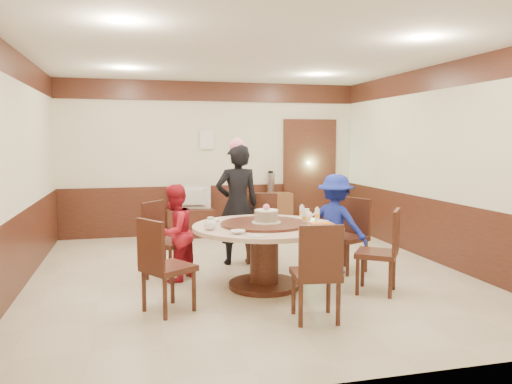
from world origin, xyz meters
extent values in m
plane|color=beige|center=(0.00, 0.00, 0.00)|extent=(6.00, 6.00, 0.00)
plane|color=silver|center=(0.00, 0.00, 2.80)|extent=(6.00, 6.00, 0.00)
cube|color=beige|center=(0.00, 3.00, 1.40)|extent=(5.50, 0.04, 2.80)
cube|color=beige|center=(0.00, -3.00, 1.40)|extent=(5.50, 0.04, 2.80)
cube|color=beige|center=(-2.75, 0.00, 1.40)|extent=(0.04, 6.00, 2.80)
cube|color=beige|center=(2.75, 0.00, 1.40)|extent=(0.04, 6.00, 2.80)
cube|color=#401D14|center=(0.00, 0.00, 0.45)|extent=(5.50, 6.00, 0.90)
cube|color=#401D14|center=(0.00, 0.00, 2.62)|extent=(5.50, 6.00, 0.35)
cube|color=#401D14|center=(1.90, 2.95, 1.05)|extent=(1.05, 0.08, 2.18)
cube|color=#87D194|center=(1.90, 2.97, 1.05)|extent=(0.88, 0.02, 2.05)
cylinder|color=#401D14|center=(0.04, -0.59, 0.03)|extent=(0.84, 0.84, 0.06)
cylinder|color=#401D14|center=(0.04, -0.59, 0.35)|extent=(0.34, 0.34, 0.65)
cylinder|color=beige|center=(0.04, -0.59, 0.72)|extent=(1.69, 1.69, 0.05)
cylinder|color=#401D14|center=(0.04, -0.59, 0.77)|extent=(1.03, 1.03, 0.03)
cube|color=#401D14|center=(1.29, -0.16, 0.45)|extent=(0.58, 0.58, 0.06)
cube|color=#401D14|center=(1.48, -0.07, 0.72)|extent=(0.21, 0.40, 0.50)
cube|color=#401D14|center=(1.29, -0.16, 0.21)|extent=(0.36, 0.36, 0.42)
cube|color=#401D14|center=(0.33, 0.63, 0.45)|extent=(0.56, 0.56, 0.06)
cube|color=#401D14|center=(0.40, 0.83, 0.72)|extent=(0.41, 0.18, 0.50)
cube|color=#401D14|center=(0.33, 0.63, 0.21)|extent=(0.36, 0.36, 0.42)
cube|color=#401D14|center=(-1.05, 0.09, 0.45)|extent=(0.62, 0.62, 0.06)
cube|color=#401D14|center=(-1.21, 0.23, 0.72)|extent=(0.30, 0.34, 0.50)
cube|color=#401D14|center=(-1.05, 0.09, 0.21)|extent=(0.36, 0.36, 0.42)
cube|color=#401D14|center=(-1.12, -1.16, 0.45)|extent=(0.61, 0.61, 0.06)
cube|color=#401D14|center=(-1.30, -1.27, 0.72)|extent=(0.26, 0.38, 0.50)
cube|color=#401D14|center=(-1.12, -1.16, 0.21)|extent=(0.36, 0.36, 0.42)
cube|color=#401D14|center=(0.24, -1.75, 0.45)|extent=(0.49, 0.49, 0.06)
cube|color=#401D14|center=(0.22, -1.96, 0.72)|extent=(0.42, 0.09, 0.50)
cube|color=#401D14|center=(0.24, -1.75, 0.21)|extent=(0.36, 0.36, 0.42)
cube|color=#401D14|center=(1.23, -1.09, 0.45)|extent=(0.61, 0.61, 0.06)
cube|color=#401D14|center=(1.40, -1.21, 0.72)|extent=(0.27, 0.37, 0.50)
cube|color=#401D14|center=(1.23, -1.09, 0.21)|extent=(0.36, 0.36, 0.42)
imported|color=black|center=(-0.03, 0.61, 0.84)|extent=(0.63, 0.43, 1.68)
imported|color=red|center=(-0.96, -0.04, 0.60)|extent=(0.73, 0.74, 1.20)
imported|color=navy|center=(1.11, -0.20, 0.65)|extent=(0.93, 0.95, 1.30)
cylinder|color=white|center=(0.06, -0.61, 0.79)|extent=(0.34, 0.34, 0.01)
cylinder|color=gray|center=(0.06, -0.61, 0.85)|extent=(0.27, 0.27, 0.13)
cylinder|color=white|center=(0.06, -0.61, 0.93)|extent=(0.28, 0.28, 0.01)
sphere|color=pink|center=(0.06, -0.61, 0.96)|extent=(0.08, 0.08, 0.08)
ellipsoid|color=white|center=(-0.62, -0.75, 0.81)|extent=(0.17, 0.15, 0.13)
ellipsoid|color=white|center=(0.64, -0.37, 0.81)|extent=(0.17, 0.15, 0.13)
imported|color=white|center=(-0.49, -0.22, 0.77)|extent=(0.14, 0.14, 0.03)
imported|color=white|center=(0.43, -1.17, 0.77)|extent=(0.12, 0.12, 0.04)
imported|color=white|center=(-0.37, -1.05, 0.77)|extent=(0.16, 0.16, 0.04)
imported|color=white|center=(0.71, -0.73, 0.77)|extent=(0.15, 0.15, 0.05)
cylinder|color=white|center=(-0.21, -1.24, 0.76)|extent=(0.18, 0.18, 0.01)
cylinder|color=white|center=(0.49, -0.09, 0.76)|extent=(0.18, 0.18, 0.01)
cube|color=white|center=(0.61, -0.94, 0.76)|extent=(0.30, 0.20, 0.02)
cube|color=orange|center=(0.61, -0.94, 0.79)|extent=(0.24, 0.15, 0.04)
cylinder|color=white|center=(0.52, -0.65, 0.83)|extent=(0.06, 0.06, 0.16)
cylinder|color=white|center=(0.74, -0.49, 0.83)|extent=(0.06, 0.06, 0.16)
cylinder|color=white|center=(0.64, -0.22, 0.83)|extent=(0.06, 0.06, 0.16)
cube|color=#401D14|center=(-0.45, 2.75, 0.25)|extent=(0.85, 0.45, 0.50)
imported|color=#959597|center=(-0.45, 2.75, 0.71)|extent=(0.75, 0.17, 0.43)
cube|color=brown|center=(1.05, 2.78, 0.38)|extent=(0.80, 0.40, 0.75)
cylinder|color=silver|center=(1.07, 2.78, 0.94)|extent=(0.15, 0.15, 0.38)
cube|color=white|center=(-0.10, 2.96, 1.75)|extent=(0.25, 0.00, 0.35)
cube|color=white|center=(0.55, 2.96, 1.45)|extent=(0.30, 0.00, 0.22)
camera|label=1|loc=(-1.46, -6.18, 1.75)|focal=35.00mm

